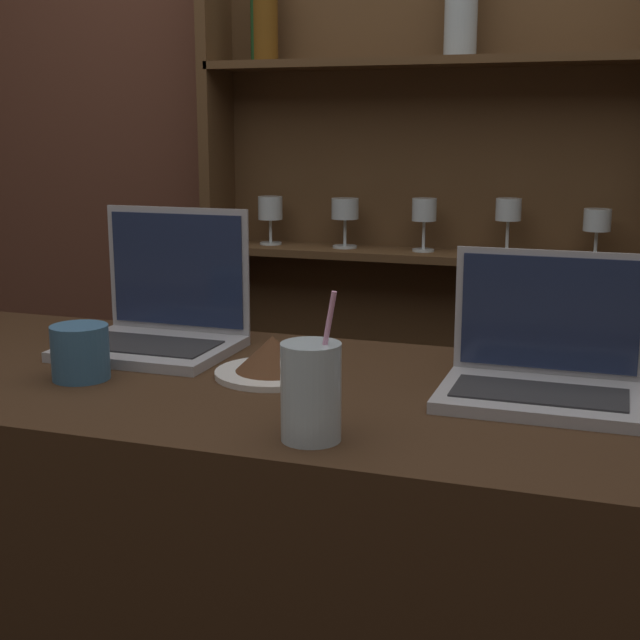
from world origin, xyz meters
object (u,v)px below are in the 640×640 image
laptop_near (160,318)px  cake_plate (273,359)px  laptop_far (543,366)px  coffee_cup (80,352)px  water_glass (311,392)px

laptop_near → cake_plate: laptop_near is taller
laptop_far → cake_plate: size_ratio=1.54×
laptop_near → coffee_cup: laptop_near is taller
laptop_far → coffee_cup: (-0.72, -0.14, -0.00)m
laptop_near → cake_plate: (0.27, -0.11, -0.03)m
cake_plate → laptop_far: bearing=3.6°
cake_plate → water_glass: (0.16, -0.26, 0.04)m
laptop_near → laptop_far: 0.70m
cake_plate → coffee_cup: bearing=-158.4°
laptop_far → water_glass: 0.40m
cake_plate → laptop_near: bearing=157.6°
laptop_far → water_glass: (-0.27, -0.29, 0.02)m
laptop_far → cake_plate: 0.43m
coffee_cup → laptop_far: bearing=11.2°
laptop_far → water_glass: bearing=-132.6°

